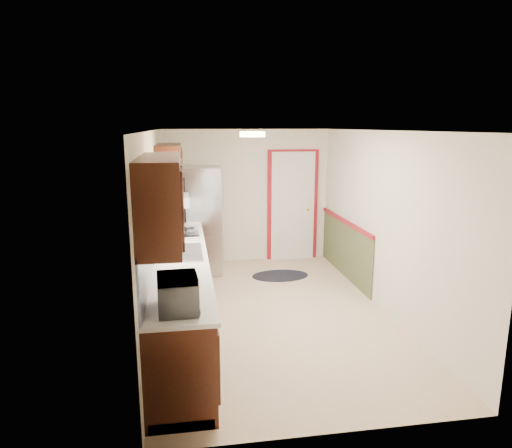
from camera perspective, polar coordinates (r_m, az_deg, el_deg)
name	(u,v)px	position (r m, az deg, el deg)	size (l,w,h in m)	color
room_shell	(273,225)	(5.88, 2.17, -0.18)	(3.20, 5.20, 2.52)	beige
kitchen_run	(177,266)	(5.59, -9.84, -5.14)	(0.63, 4.00, 2.20)	#33150B
back_wall_trim	(303,214)	(8.27, 5.95, 1.19)	(1.12, 2.30, 2.08)	maroon
ceiling_fixture	(252,134)	(5.50, -0.45, 11.16)	(0.30, 0.30, 0.06)	#FFD88C
microwave	(178,290)	(3.92, -9.74, -8.12)	(0.50, 0.28, 0.34)	white
refrigerator	(200,220)	(7.78, -7.00, 0.52)	(0.83, 0.79, 1.80)	#B7B7BC
rug	(280,276)	(7.68, 3.04, -6.46)	(0.95, 0.61, 0.01)	black
cooktop	(181,232)	(6.72, -9.39, -0.94)	(0.51, 0.62, 0.02)	black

